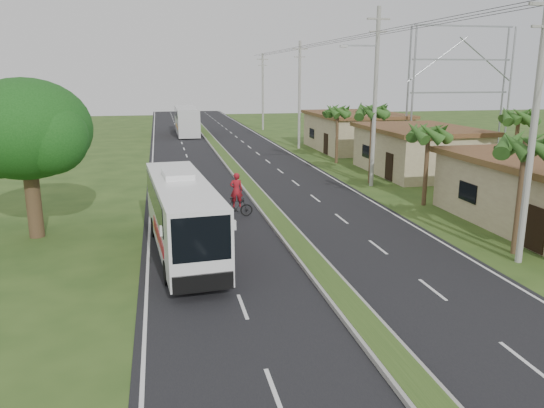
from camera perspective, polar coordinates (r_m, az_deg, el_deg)
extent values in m
plane|color=#2C471A|center=(19.04, 7.45, -10.02)|extent=(180.00, 180.00, 0.00)
cube|color=black|center=(37.66, -2.62, 2.04)|extent=(14.00, 160.00, 0.02)
cube|color=gray|center=(37.64, -2.62, 2.17)|extent=(1.20, 160.00, 0.17)
cube|color=#2C471A|center=(37.62, -2.62, 2.30)|extent=(0.95, 160.00, 0.02)
cube|color=silver|center=(37.19, -12.86, 1.55)|extent=(0.12, 160.00, 0.01)
cube|color=silver|center=(39.28, 7.07, 2.43)|extent=(0.12, 160.00, 0.01)
cube|color=tan|center=(43.68, 15.41, 5.41)|extent=(7.00, 10.00, 3.35)
cube|color=#562C1E|center=(43.47, 15.57, 7.80)|extent=(7.60, 10.60, 0.32)
cube|color=tan|center=(56.38, 8.91, 7.58)|extent=(8.00, 11.00, 3.50)
cube|color=#562C1E|center=(56.21, 8.98, 9.52)|extent=(8.60, 11.60, 0.32)
cylinder|color=#473321|center=(25.03, 25.09, 0.59)|extent=(0.26, 0.26, 5.00)
cylinder|color=#473321|center=(32.72, 16.25, 3.81)|extent=(0.26, 0.26, 4.60)
cylinder|color=#473321|center=(38.67, 10.64, 6.17)|extent=(0.26, 0.26, 5.40)
cylinder|color=#473321|center=(47.24, 7.01, 7.27)|extent=(0.26, 0.26, 4.80)
cylinder|color=#473321|center=(39.52, 24.69, 5.17)|extent=(0.26, 0.26, 5.20)
cylinder|color=#473321|center=(27.66, -24.31, 0.75)|extent=(0.70, 0.70, 4.00)
ellipsoid|color=#134412|center=(27.18, -24.97, 7.33)|extent=(6.00, 6.00, 4.68)
sphere|color=#134412|center=(25.99, -22.79, 6.64)|extent=(3.40, 3.40, 3.40)
cylinder|color=gray|center=(23.50, 26.30, 7.12)|extent=(0.28, 0.28, 11.00)
cylinder|color=gray|center=(37.35, 11.02, 10.98)|extent=(0.28, 0.28, 12.00)
cube|color=gray|center=(37.48, 11.40, 18.94)|extent=(1.60, 0.12, 0.12)
cube|color=gray|center=(37.41, 11.34, 17.72)|extent=(1.20, 0.10, 0.10)
cube|color=gray|center=(36.91, 9.49, 16.46)|extent=(2.40, 0.10, 0.10)
cylinder|color=gray|center=(56.32, 2.97, 11.55)|extent=(0.28, 0.28, 11.00)
cube|color=gray|center=(56.34, 3.03, 16.33)|extent=(1.60, 0.12, 0.12)
cube|color=gray|center=(56.31, 3.02, 15.52)|extent=(1.20, 0.10, 0.10)
cylinder|color=gray|center=(75.82, -1.00, 11.93)|extent=(0.28, 0.28, 10.50)
cube|color=gray|center=(75.82, -1.01, 15.30)|extent=(1.60, 0.12, 0.12)
cube|color=gray|center=(75.80, -1.01, 14.69)|extent=(1.20, 0.10, 0.10)
cylinder|color=gray|center=(51.34, 14.90, 11.47)|extent=(0.18, 0.18, 12.00)
cylinder|color=gray|center=(56.53, 24.16, 10.91)|extent=(0.18, 0.18, 12.00)
cylinder|color=gray|center=(52.24, 14.40, 11.53)|extent=(0.18, 0.18, 12.00)
cylinder|color=gray|center=(57.34, 23.57, 10.99)|extent=(0.18, 0.18, 12.00)
cube|color=gray|center=(54.19, 19.48, 11.25)|extent=(10.00, 0.14, 0.14)
cube|color=gray|center=(54.19, 19.74, 14.41)|extent=(10.00, 0.14, 0.14)
cube|color=gray|center=(54.35, 20.00, 17.56)|extent=(10.00, 0.14, 0.14)
cube|color=white|center=(23.19, -9.65, -1.00)|extent=(3.08, 10.88, 2.82)
cube|color=black|center=(23.57, -9.87, 0.78)|extent=(2.96, 8.75, 1.13)
cube|color=black|center=(18.01, -7.61, -3.74)|extent=(2.02, 0.30, 1.58)
cube|color=red|center=(22.32, -9.25, -3.07)|extent=(2.65, 4.82, 0.49)
cube|color=orange|center=(23.66, -9.65, -2.69)|extent=(2.49, 2.86, 0.22)
cube|color=white|center=(23.91, -10.12, 3.19)|extent=(1.42, 2.24, 0.25)
cylinder|color=black|center=(20.28, -11.15, -7.24)|extent=(0.36, 0.95, 0.93)
cylinder|color=black|center=(20.53, -5.49, -6.76)|extent=(0.36, 0.95, 0.93)
cylinder|color=black|center=(26.22, -12.50, -2.47)|extent=(0.36, 0.95, 0.93)
cylinder|color=black|center=(26.41, -8.13, -2.15)|extent=(0.36, 0.95, 0.93)
cube|color=silver|center=(70.82, -9.18, 8.87)|extent=(2.67, 12.10, 3.37)
cube|color=black|center=(71.26, -9.23, 9.71)|extent=(2.71, 8.95, 1.14)
cube|color=orange|center=(69.82, -9.11, 8.28)|extent=(2.70, 5.79, 0.37)
cylinder|color=black|center=(65.92, -9.90, 7.33)|extent=(0.32, 1.01, 1.01)
cylinder|color=black|center=(66.05, -7.88, 7.41)|extent=(0.32, 1.01, 1.01)
cylinder|color=black|center=(75.33, -10.22, 8.09)|extent=(0.32, 1.01, 1.01)
cylinder|color=black|center=(75.45, -8.45, 8.17)|extent=(0.32, 1.01, 1.01)
imported|color=black|center=(29.22, -3.82, -0.36)|extent=(1.79, 0.58, 1.07)
imported|color=maroon|center=(29.00, -3.85, 1.51)|extent=(0.72, 0.49, 1.91)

